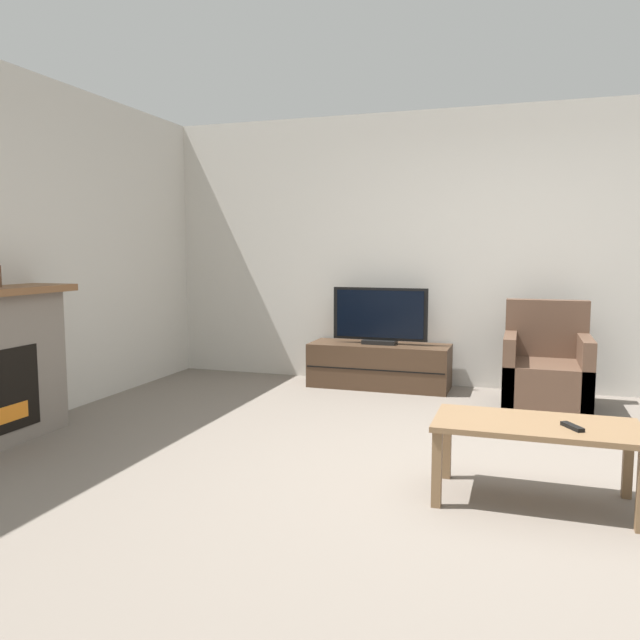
{
  "coord_description": "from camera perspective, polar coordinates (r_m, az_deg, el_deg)",
  "views": [
    {
      "loc": [
        0.2,
        -3.59,
        1.34
      ],
      "look_at": [
        -1.16,
        0.58,
        0.85
      ],
      "focal_mm": 35.0,
      "sensor_mm": 36.0,
      "label": 1
    }
  ],
  "objects": [
    {
      "name": "ground_plane",
      "position": [
        3.84,
        14.32,
        -14.26
      ],
      "size": [
        24.0,
        24.0,
        0.0
      ],
      "primitive_type": "plane",
      "color": "slate"
    },
    {
      "name": "wall_back",
      "position": [
        6.25,
        16.3,
        6.19
      ],
      "size": [
        12.0,
        0.06,
        2.7
      ],
      "color": "beige",
      "rests_on": "ground"
    },
    {
      "name": "tv_stand",
      "position": [
        6.18,
        5.45,
        -4.16
      ],
      "size": [
        1.37,
        0.49,
        0.43
      ],
      "color": "#422D1E",
      "rests_on": "ground"
    },
    {
      "name": "tv",
      "position": [
        6.11,
        5.49,
        0.19
      ],
      "size": [
        0.94,
        0.18,
        0.55
      ],
      "color": "black",
      "rests_on": "tv_stand"
    },
    {
      "name": "armchair",
      "position": [
        5.7,
        19.95,
        -4.61
      ],
      "size": [
        0.7,
        0.76,
        0.91
      ],
      "color": "brown",
      "rests_on": "ground"
    },
    {
      "name": "coffee_table",
      "position": [
        3.54,
        19.09,
        -9.75
      ],
      "size": [
        1.05,
        0.52,
        0.44
      ],
      "color": "brown",
      "rests_on": "ground"
    },
    {
      "name": "remote",
      "position": [
        3.47,
        22.08,
        -9.03
      ],
      "size": [
        0.11,
        0.15,
        0.02
      ],
      "rotation": [
        0.0,
        0.0,
        0.54
      ],
      "color": "black",
      "rests_on": "coffee_table"
    }
  ]
}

